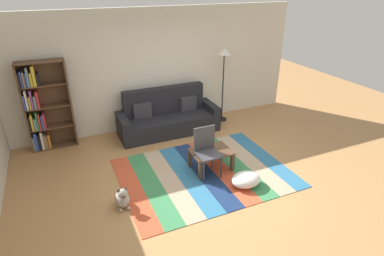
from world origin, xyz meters
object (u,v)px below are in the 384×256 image
at_px(bookshelf, 42,108).
at_px(coffee_table, 211,154).
at_px(dog, 122,198).
at_px(standing_lamp, 224,61).
at_px(tv_remote, 207,150).
at_px(folding_chair, 206,147).
at_px(couch, 168,118).
at_px(pouf, 246,180).

xyz_separation_m(bookshelf, coffee_table, (2.72, -2.13, -0.57)).
relative_size(dog, standing_lamp, 0.22).
height_order(bookshelf, tv_remote, bookshelf).
bearing_deg(folding_chair, couch, 103.36).
relative_size(coffee_table, pouf, 1.39).
height_order(couch, tv_remote, couch).
relative_size(coffee_table, folding_chair, 0.81).
bearing_deg(folding_chair, coffee_table, 45.44).
xyz_separation_m(couch, dog, (-1.57, -2.26, -0.18)).
bearing_deg(coffee_table, standing_lamp, 56.30).
distance_m(coffee_table, standing_lamp, 2.59).
distance_m(dog, tv_remote, 1.76).
bearing_deg(standing_lamp, tv_remote, -125.42).
height_order(couch, coffee_table, couch).
distance_m(couch, bookshelf, 2.62).
relative_size(bookshelf, dog, 4.59).
distance_m(bookshelf, folding_chair, 3.42).
relative_size(bookshelf, standing_lamp, 1.02).
distance_m(coffee_table, folding_chair, 0.28).
relative_size(couch, folding_chair, 2.51).
xyz_separation_m(coffee_table, dog, (-1.75, -0.42, -0.16)).
relative_size(dog, folding_chair, 0.44).
distance_m(bookshelf, dog, 2.82).
distance_m(bookshelf, pouf, 4.23).
distance_m(pouf, dog, 2.08).
relative_size(couch, bookshelf, 1.24).
height_order(coffee_table, pouf, coffee_table).
xyz_separation_m(bookshelf, pouf, (3.03, -2.86, -0.76)).
xyz_separation_m(coffee_table, pouf, (0.31, -0.73, -0.19)).
bearing_deg(dog, bookshelf, 110.97).
bearing_deg(bookshelf, dog, -69.03).
relative_size(standing_lamp, folding_chair, 1.98).
xyz_separation_m(dog, folding_chair, (1.60, 0.32, 0.37)).
xyz_separation_m(bookshelf, tv_remote, (2.66, -2.10, -0.50)).
bearing_deg(couch, dog, -124.82).
bearing_deg(couch, pouf, -79.38).
bearing_deg(standing_lamp, folding_chair, -125.28).
distance_m(couch, dog, 2.76).
bearing_deg(couch, coffee_table, -84.53).
xyz_separation_m(bookshelf, folding_chair, (2.58, -2.22, -0.35)).
bearing_deg(tv_remote, coffee_table, 11.88).
distance_m(couch, folding_chair, 1.95).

